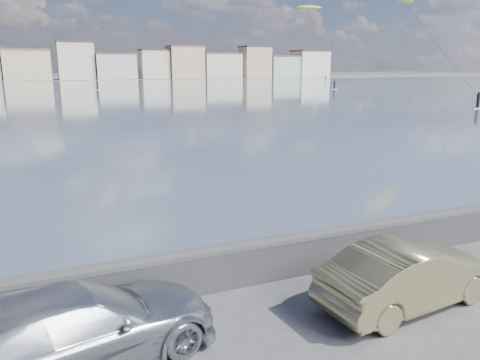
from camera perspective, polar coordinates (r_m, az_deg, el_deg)
name	(u,v)px	position (r m, az deg, el deg)	size (l,w,h in m)	color
ground	(276,352)	(9.01, 4.43, -20.14)	(700.00, 700.00, 0.00)	#333335
bay_water	(57,93)	(98.29, -21.39, 9.87)	(500.00, 177.00, 0.00)	#3C4959
far_shore_strip	(46,79)	(206.69, -22.62, 11.30)	(500.00, 60.00, 0.00)	#4C473D
seawall	(222,265)	(10.89, -2.18, -10.31)	(400.00, 0.36, 1.08)	#28282B
far_buildings	(49,63)	(192.67, -22.31, 13.02)	(240.79, 13.26, 14.60)	beige
car_silver	(76,329)	(8.69, -19.39, -16.76)	(2.02, 4.97, 1.44)	#A9ACB0
car_champagne	(409,274)	(10.79, 19.95, -10.75)	(1.47, 4.23, 1.39)	#9D9260
kitesurfer_7	(309,8)	(178.93, 8.44, 20.02)	(8.29, 15.25, 26.79)	#8CD826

